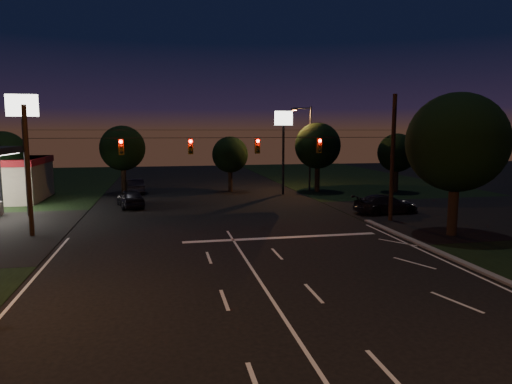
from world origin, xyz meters
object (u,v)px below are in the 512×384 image
object	(u,v)px
utility_pole_right	(390,221)
tree_right_near	(455,144)
car_cross	(386,204)
car_oncoming_a	(131,198)
car_oncoming_b	(135,186)

from	to	relation	value
utility_pole_right	tree_right_near	world-z (taller)	tree_right_near
utility_pole_right	car_cross	bearing A→B (deg)	69.07
car_cross	car_oncoming_a	bearing A→B (deg)	65.37
car_oncoming_b	car_cross	xyz separation A→B (m)	(19.89, -15.98, -0.00)
car_oncoming_a	car_cross	world-z (taller)	car_oncoming_a
utility_pole_right	car_oncoming_a	xyz separation A→B (m)	(-18.74, 9.84, 0.78)
utility_pole_right	car_cross	size ratio (longest dim) A/B	1.74
tree_right_near	car_oncoming_b	world-z (taller)	tree_right_near
car_oncoming_a	car_oncoming_b	distance (m)	8.84
utility_pole_right	car_oncoming_b	bearing A→B (deg)	135.28
utility_pole_right	tree_right_near	bearing A→B (deg)	-72.47
car_oncoming_a	car_oncoming_b	world-z (taller)	car_oncoming_a
car_oncoming_a	car_cross	bearing A→B (deg)	147.66
car_oncoming_b	utility_pole_right	bearing A→B (deg)	128.10
tree_right_near	car_cross	xyz separation A→B (m)	(-0.49, 7.53, -4.93)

